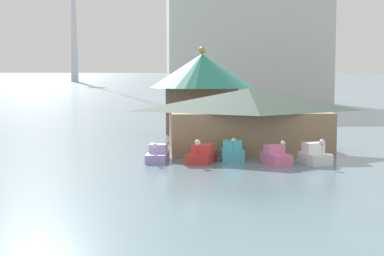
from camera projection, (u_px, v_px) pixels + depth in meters
pedal_boat_lavender at (158, 154)px, 42.53m from camera, size 1.74×3.10×1.40m
pedal_boat_red at (202, 155)px, 41.83m from camera, size 2.36×2.98×1.68m
pedal_boat_cyan at (232, 152)px, 42.88m from camera, size 1.70×2.57×1.68m
pedal_boat_pink at (276, 156)px, 41.16m from camera, size 1.89×2.70×1.68m
pedal_boat_white at (315, 155)px, 41.10m from camera, size 2.00×2.54×1.77m
boathouse at (248, 118)px, 47.41m from camera, size 13.00×7.61×4.86m
green_roof_pavilion at (202, 87)px, 59.84m from camera, size 10.14×10.14×8.52m
background_building_block at (244, 43)px, 111.78m from camera, size 28.55×20.25×22.26m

